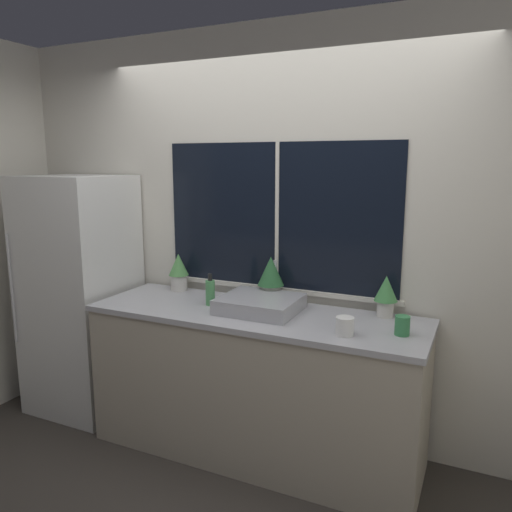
{
  "coord_description": "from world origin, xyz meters",
  "views": [
    {
      "loc": [
        1.24,
        -2.33,
        1.84
      ],
      "look_at": [
        0.01,
        0.32,
        1.28
      ],
      "focal_mm": 35.0,
      "sensor_mm": 36.0,
      "label": 1
    }
  ],
  "objects": [
    {
      "name": "sink",
      "position": [
        0.02,
        0.36,
        0.98
      ],
      "size": [
        0.47,
        0.46,
        0.28
      ],
      "color": "#ADADB2",
      "rests_on": "counter"
    },
    {
      "name": "counter",
      "position": [
        0.0,
        0.32,
        0.47
      ],
      "size": [
        2.08,
        0.66,
        0.93
      ],
      "color": "#B2A893",
      "rests_on": "ground_plane"
    },
    {
      "name": "refrigerator",
      "position": [
        -1.43,
        0.35,
        0.87
      ],
      "size": [
        0.69,
        0.65,
        1.74
      ],
      "color": "silver",
      "rests_on": "ground_plane"
    },
    {
      "name": "potted_plant_center",
      "position": [
        -0.0,
        0.57,
        1.1
      ],
      "size": [
        0.17,
        0.17,
        0.3
      ],
      "color": "silver",
      "rests_on": "counter"
    },
    {
      "name": "wall_back",
      "position": [
        0.0,
        0.71,
        1.35
      ],
      "size": [
        8.0,
        0.09,
        2.7
      ],
      "color": "silver",
      "rests_on": "ground_plane"
    },
    {
      "name": "mug_white",
      "position": [
        0.61,
        0.15,
        0.98
      ],
      "size": [
        0.1,
        0.1,
        0.1
      ],
      "color": "white",
      "rests_on": "counter"
    },
    {
      "name": "ground_plane",
      "position": [
        0.0,
        0.0,
        0.0
      ],
      "size": [
        14.0,
        14.0,
        0.0
      ],
      "primitive_type": "plane",
      "color": "#38332D"
    },
    {
      "name": "soap_bottle",
      "position": [
        -0.32,
        0.34,
        1.02
      ],
      "size": [
        0.06,
        0.06,
        0.21
      ],
      "color": "#519E5B",
      "rests_on": "counter"
    },
    {
      "name": "wall_left",
      "position": [
        -2.06,
        1.5,
        1.35
      ],
      "size": [
        0.06,
        7.0,
        2.7
      ],
      "color": "silver",
      "rests_on": "ground_plane"
    },
    {
      "name": "potted_plant_left",
      "position": [
        -0.71,
        0.57,
        1.07
      ],
      "size": [
        0.14,
        0.14,
        0.26
      ],
      "color": "silver",
      "rests_on": "counter"
    },
    {
      "name": "mug_green",
      "position": [
        0.88,
        0.28,
        0.98
      ],
      "size": [
        0.08,
        0.08,
        0.1
      ],
      "color": "#38844C",
      "rests_on": "counter"
    },
    {
      "name": "potted_plant_right",
      "position": [
        0.74,
        0.57,
        1.07
      ],
      "size": [
        0.14,
        0.14,
        0.25
      ],
      "color": "silver",
      "rests_on": "counter"
    }
  ]
}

